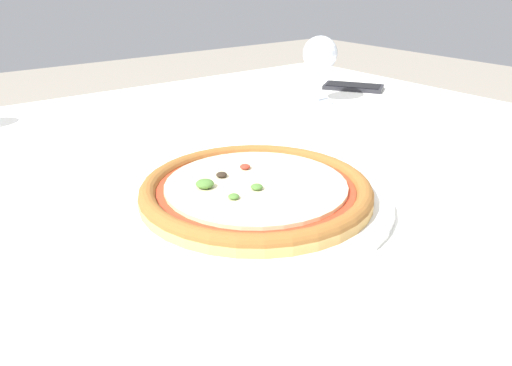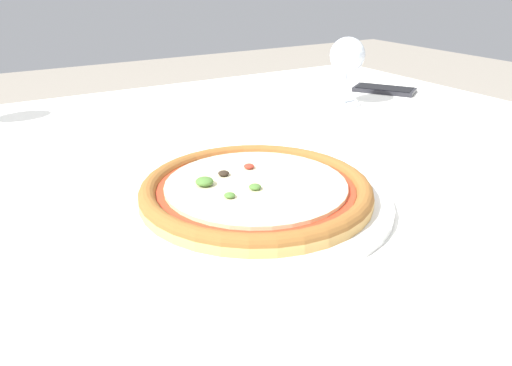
# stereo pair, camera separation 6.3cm
# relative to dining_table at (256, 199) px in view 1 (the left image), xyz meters

# --- Properties ---
(dining_table) EXTENTS (1.35, 1.20, 0.71)m
(dining_table) POSITION_rel_dining_table_xyz_m (0.00, 0.00, 0.00)
(dining_table) COLOR #997047
(dining_table) RESTS_ON ground_plane
(pizza_plate) EXTENTS (0.35, 0.35, 0.04)m
(pizza_plate) POSITION_rel_dining_table_xyz_m (-0.10, -0.13, 0.09)
(pizza_plate) COLOR white
(pizza_plate) RESTS_ON dining_table
(wine_glass_far_left) EXTENTS (0.08, 0.08, 0.15)m
(wine_glass_far_left) POSITION_rel_dining_table_xyz_m (0.33, 0.21, 0.17)
(wine_glass_far_left) COLOR silver
(wine_glass_far_left) RESTS_ON dining_table
(cell_phone) EXTENTS (0.14, 0.16, 0.01)m
(cell_phone) POSITION_rel_dining_table_xyz_m (0.50, 0.25, 0.08)
(cell_phone) COLOR #232328
(cell_phone) RESTS_ON dining_table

